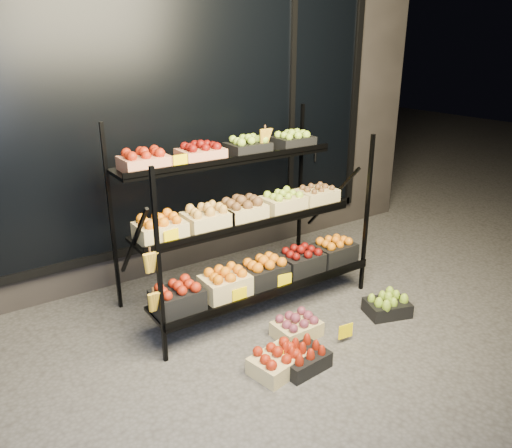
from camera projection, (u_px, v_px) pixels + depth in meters
ground at (288, 329)px, 4.16m from camera, size 24.00×24.00×0.00m
building at (150, 89)px, 5.55m from camera, size 6.00×2.08×3.50m
display_rack at (247, 221)px, 4.34m from camera, size 2.18×1.02×1.66m
tag_floor_a at (287, 360)px, 3.66m from camera, size 0.13×0.01×0.12m
tag_floor_b at (345, 335)px, 3.97m from camera, size 0.13×0.01×0.12m
floor_crate_left at (278, 360)px, 3.61m from camera, size 0.43×0.35×0.20m
floor_crate_midleft at (303, 357)px, 3.65m from camera, size 0.38×0.30×0.19m
floor_crate_midright at (297, 326)px, 4.04m from camera, size 0.37×0.27×0.19m
floor_crate_right at (387, 305)px, 4.36m from camera, size 0.43×0.37×0.19m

